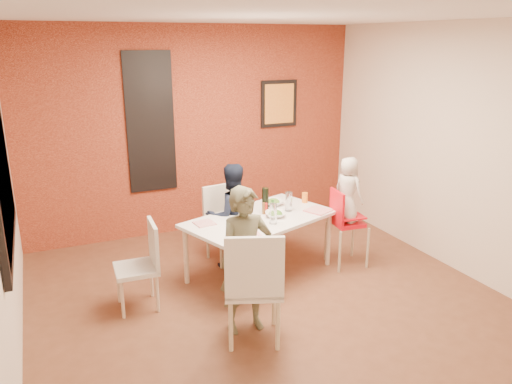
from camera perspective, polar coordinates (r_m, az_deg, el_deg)
name	(u,v)px	position (r m, az deg, el deg)	size (l,w,h in m)	color
ground	(268,300)	(5.11, 1.40, -12.24)	(4.50, 4.50, 0.00)	brown
ceiling	(270,15)	(4.47, 1.67, 19.59)	(4.50, 4.50, 0.02)	silver
wall_back	(196,131)	(6.66, -6.90, 6.96)	(4.50, 0.02, 2.70)	beige
wall_front	(452,266)	(2.86, 21.52, -7.92)	(4.50, 0.02, 2.70)	beige
wall_right	(454,149)	(5.91, 21.67, 4.61)	(0.02, 4.50, 2.70)	beige
brick_accent_wall	(196,131)	(6.64, -6.85, 6.94)	(4.50, 0.02, 2.70)	maroon
picture_window_pane	(1,168)	(4.34, -27.08, 2.49)	(0.02, 1.55, 1.15)	black
glassblock_strip	(150,123)	(6.46, -11.99, 7.75)	(0.55, 0.03, 1.70)	#B6C1C6
glassblock_surround	(150,123)	(6.45, -11.98, 7.74)	(0.60, 0.03, 1.76)	black
art_print_frame	(279,104)	(7.03, 2.63, 10.06)	(0.54, 0.03, 0.64)	black
art_print_canvas	(279,104)	(7.01, 2.68, 10.04)	(0.44, 0.01, 0.54)	#F5A736
dining_table	(260,222)	(5.41, 0.47, -3.49)	(1.80, 1.36, 0.66)	white
chair_near	(254,282)	(4.19, -0.26, -10.29)	(0.62, 0.62, 1.03)	silver
chair_far	(223,219)	(5.86, -3.77, -3.06)	(0.46, 0.46, 0.88)	white
chair_left	(144,261)	(4.92, -12.72, -7.67)	(0.42, 0.42, 0.85)	silver
high_chair	(345,220)	(5.73, 10.09, -3.22)	(0.42, 0.42, 0.90)	red
child_near	(246,261)	(4.37, -1.17, -7.84)	(0.48, 0.32, 1.33)	brown
child_far	(231,216)	(5.61, -2.83, -2.74)	(0.59, 0.46, 1.21)	black
toddler	(348,190)	(5.63, 10.48, 0.24)	(0.36, 0.24, 0.74)	beige
plate_near_left	(249,235)	(4.90, -0.76, -4.92)	(0.21, 0.21, 0.01)	white
plate_far_mid	(238,208)	(5.66, -2.08, -1.84)	(0.21, 0.21, 0.01)	white
plate_near_right	(318,210)	(5.62, 7.11, -2.10)	(0.25, 0.25, 0.01)	white
plate_far_left	(205,223)	(5.22, -5.91, -3.57)	(0.20, 0.20, 0.01)	white
salad_bowl_a	(275,214)	(5.40, 2.23, -2.56)	(0.22, 0.22, 0.05)	white
salad_bowl_b	(273,203)	(5.78, 1.99, -1.21)	(0.24, 0.24, 0.06)	white
wine_bottle	(265,200)	(5.49, 1.07, -0.95)	(0.07, 0.07, 0.28)	black
wine_glass_a	(273,214)	(5.17, 1.97, -2.51)	(0.08, 0.08, 0.22)	white
wine_glass_b	(289,202)	(5.56, 3.76, -1.11)	(0.08, 0.08, 0.22)	white
paper_towel_roll	(245,210)	(5.17, -1.26, -2.02)	(0.13, 0.13, 0.30)	silver
condiment_red	(266,209)	(5.47, 1.14, -1.90)	(0.03, 0.03, 0.12)	red
condiment_green	(273,206)	(5.54, 1.92, -1.57)	(0.04, 0.04, 0.14)	#357C29
condiment_brown	(264,208)	(5.46, 0.88, -1.89)	(0.03, 0.03, 0.13)	brown
sippy_cup	(305,198)	(5.88, 5.60, -0.64)	(0.07, 0.07, 0.12)	orange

